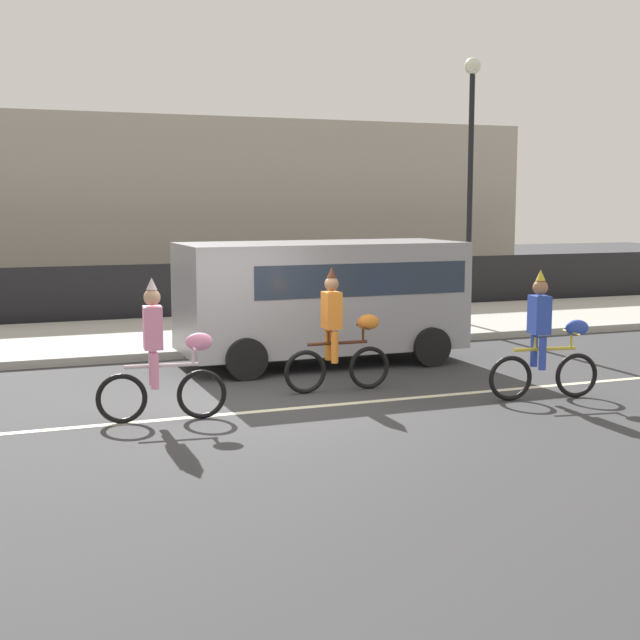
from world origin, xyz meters
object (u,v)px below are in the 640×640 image
Objects in this scene: parade_cyclist_orange at (339,337)px; parade_cyclist_cobalt at (546,343)px; parade_cyclist_pink at (162,359)px; street_lamp_post at (471,152)px; parked_van_grey at (325,293)px.

parade_cyclist_cobalt is (2.63, -1.61, 0.00)m from parade_cyclist_orange.
parade_cyclist_pink is at bearing 172.80° from parade_cyclist_cobalt.
parked_van_grey is at bearing -149.80° from street_lamp_post.
parade_cyclist_orange and parade_cyclist_cobalt have the same top height.
parked_van_grey is at bearing 42.31° from parade_cyclist_pink.
parade_cyclist_cobalt is at bearing -31.58° from parade_cyclist_orange.
parade_cyclist_orange is at bearing -136.26° from street_lamp_post.
parked_van_grey is (3.58, 3.26, 0.44)m from parade_cyclist_pink.
parade_cyclist_cobalt is 7.70m from street_lamp_post.
street_lamp_post reaches higher than parade_cyclist_cobalt.
parade_cyclist_pink is 10.45m from street_lamp_post.
parked_van_grey is 5.84m from street_lamp_post.
parade_cyclist_pink is at bearing -162.37° from parade_cyclist_orange.
parade_cyclist_cobalt is at bearing -63.92° from parked_van_grey.
street_lamp_post is at bearing 68.82° from parade_cyclist_cobalt.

